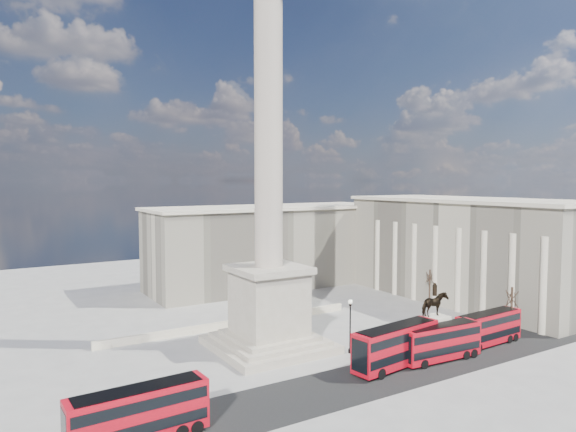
% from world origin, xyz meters
% --- Properties ---
extents(ground, '(180.00, 180.00, 0.00)m').
position_xyz_m(ground, '(0.00, 0.00, 0.00)').
color(ground, '#9E9D96').
rests_on(ground, ground).
extents(asphalt_road, '(120.00, 9.00, 0.01)m').
position_xyz_m(asphalt_road, '(5.00, -10.00, 0.00)').
color(asphalt_road, black).
rests_on(asphalt_road, ground).
extents(nelsons_column, '(14.00, 14.00, 49.85)m').
position_xyz_m(nelsons_column, '(0.00, 5.00, 12.92)').
color(nelsons_column, '#B7AD98').
rests_on(nelsons_column, ground).
extents(balustrade_wall, '(40.00, 0.60, 1.10)m').
position_xyz_m(balustrade_wall, '(0.00, 16.00, 0.55)').
color(balustrade_wall, beige).
rests_on(balustrade_wall, ground).
extents(building_east, '(19.00, 46.00, 18.60)m').
position_xyz_m(building_east, '(45.00, 10.00, 9.32)').
color(building_east, '#B5AE95').
rests_on(building_east, ground).
extents(building_northeast, '(51.00, 17.00, 16.60)m').
position_xyz_m(building_northeast, '(20.00, 40.00, 8.32)').
color(building_northeast, '#B5AE95').
rests_on(building_northeast, ground).
extents(red_bus_a, '(11.69, 3.17, 4.70)m').
position_xyz_m(red_bus_a, '(-21.03, -10.59, 2.46)').
color(red_bus_a, red).
rests_on(red_bus_a, ground).
extents(red_bus_b, '(12.53, 4.31, 4.98)m').
position_xyz_m(red_bus_b, '(9.27, -8.89, 2.61)').
color(red_bus_b, red).
rests_on(red_bus_b, ground).
extents(red_bus_c, '(11.13, 3.22, 4.46)m').
position_xyz_m(red_bus_c, '(15.47, -9.99, 2.34)').
color(red_bus_c, red).
rests_on(red_bus_c, ground).
extents(red_bus_d, '(10.94, 2.98, 4.40)m').
position_xyz_m(red_bus_d, '(25.58, -9.09, 2.31)').
color(red_bus_d, red).
rests_on(red_bus_d, ground).
extents(victorian_lamp, '(0.59, 0.59, 6.88)m').
position_xyz_m(victorian_lamp, '(7.81, -2.06, 4.05)').
color(victorian_lamp, black).
rests_on(victorian_lamp, ground).
extents(equestrian_statue, '(4.42, 3.32, 9.10)m').
position_xyz_m(equestrian_statue, '(16.45, -7.95, 3.20)').
color(equestrian_statue, beige).
rests_on(equestrian_statue, ground).
extents(bare_tree_near, '(1.79, 1.79, 7.83)m').
position_xyz_m(bare_tree_near, '(29.46, -9.67, 6.17)').
color(bare_tree_near, '#332319').
rests_on(bare_tree_near, ground).
extents(bare_tree_mid, '(1.86, 1.86, 7.04)m').
position_xyz_m(bare_tree_mid, '(37.02, 6.72, 5.54)').
color(bare_tree_mid, '#332319').
rests_on(bare_tree_mid, ground).
extents(bare_tree_far, '(1.62, 1.62, 6.62)m').
position_xyz_m(bare_tree_far, '(35.25, 10.42, 5.22)').
color(bare_tree_far, '#332319').
rests_on(bare_tree_far, ground).
extents(pedestrian_walking, '(0.65, 0.48, 1.66)m').
position_xyz_m(pedestrian_walking, '(14.60, -2.43, 0.83)').
color(pedestrian_walking, black).
rests_on(pedestrian_walking, ground).
extents(pedestrian_standing, '(0.97, 0.77, 1.92)m').
position_xyz_m(pedestrian_standing, '(29.84, -5.09, 0.96)').
color(pedestrian_standing, black).
rests_on(pedestrian_standing, ground).
extents(pedestrian_crossing, '(1.10, 1.16, 1.93)m').
position_xyz_m(pedestrian_crossing, '(7.52, -4.18, 0.96)').
color(pedestrian_crossing, black).
rests_on(pedestrian_crossing, ground).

